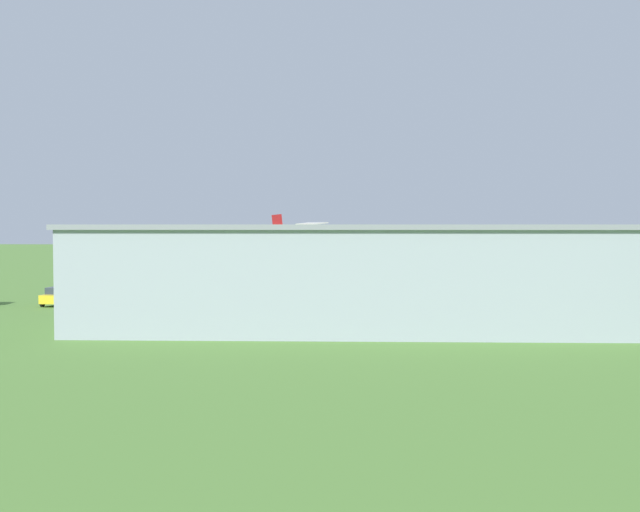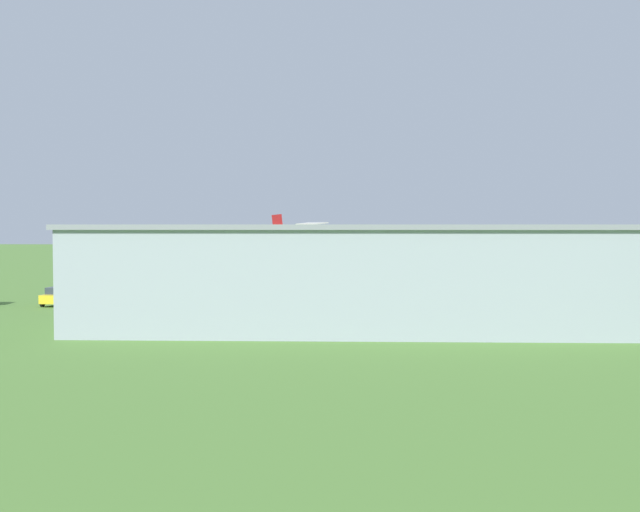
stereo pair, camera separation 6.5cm
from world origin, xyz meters
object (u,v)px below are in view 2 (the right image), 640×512
at_px(person_beside_truck, 197,296).
at_px(person_crossing_taxiway, 134,299).
at_px(biplane, 304,231).
at_px(person_by_parked_cars, 532,293).
at_px(hangar, 356,275).
at_px(car_yellow, 59,296).
at_px(car_white, 132,297).

bearing_deg(person_beside_truck, person_crossing_taxiway, 47.73).
distance_m(biplane, person_by_parked_cars, 25.37).
xyz_separation_m(hangar, car_yellow, (27.70, -12.64, -2.87)).
bearing_deg(car_yellow, car_white, -177.59).
xyz_separation_m(person_beside_truck, person_by_parked_cars, (-31.97, -3.42, 0.11)).
xyz_separation_m(car_white, person_crossing_taxiway, (-1.09, 2.93, 0.04)).
relative_size(car_yellow, person_crossing_taxiway, 2.55).
bearing_deg(person_crossing_taxiway, hangar, 153.19).
relative_size(hangar, person_crossing_taxiway, 23.12).
bearing_deg(person_beside_truck, car_white, 19.84).
bearing_deg(hangar, person_by_parked_cars, -132.27).
distance_m(hangar, person_crossing_taxiway, 22.35).
height_order(car_white, person_beside_truck, car_white).
bearing_deg(car_white, car_yellow, 2.41).
bearing_deg(car_yellow, person_by_parked_cars, -172.65).
bearing_deg(person_by_parked_cars, person_crossing_taxiway, 12.92).
distance_m(hangar, car_white, 24.73).
distance_m(hangar, person_by_parked_cars, 24.98).
bearing_deg(car_yellow, person_beside_truck, -169.48).
xyz_separation_m(hangar, person_beside_truck, (15.28, -14.95, -2.97)).
height_order(car_white, person_by_parked_cars, person_by_parked_cars).
xyz_separation_m(biplane, person_crossing_taxiway, (13.60, 17.62, -5.92)).
xyz_separation_m(biplane, person_by_parked_cars, (-22.87, 9.25, -5.91)).
bearing_deg(car_yellow, person_crossing_taxiway, 161.52).
bearing_deg(hangar, car_yellow, -24.53).
xyz_separation_m(biplane, car_yellow, (21.52, 14.97, -5.91)).
height_order(car_white, person_crossing_taxiway, person_crossing_taxiway).
bearing_deg(car_white, person_crossing_taxiway, 110.42).
distance_m(hangar, biplane, 28.46).
bearing_deg(person_crossing_taxiway, person_by_parked_cars, -167.08).
bearing_deg(biplane, hangar, 102.61).
distance_m(car_yellow, person_by_parked_cars, 44.76).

